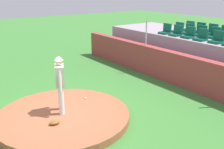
# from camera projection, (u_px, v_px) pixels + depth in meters

# --- Properties ---
(ground_plane) EXTENTS (60.00, 60.00, 0.00)m
(ground_plane) POSITION_uv_depth(u_px,v_px,m) (63.00, 120.00, 8.23)
(ground_plane) COLOR #3A7A32
(pitchers_mound) EXTENTS (4.12, 4.12, 0.22)m
(pitchers_mound) POSITION_uv_depth(u_px,v_px,m) (63.00, 116.00, 8.20)
(pitchers_mound) COLOR #9A583A
(pitchers_mound) RESTS_ON ground_plane
(pitcher) EXTENTS (0.77, 0.44, 1.80)m
(pitcher) POSITION_uv_depth(u_px,v_px,m) (60.00, 80.00, 7.95)
(pitcher) COLOR white
(pitcher) RESTS_ON pitchers_mound
(baseball) EXTENTS (0.07, 0.07, 0.07)m
(baseball) POSITION_uv_depth(u_px,v_px,m) (85.00, 98.00, 9.19)
(baseball) COLOR white
(baseball) RESTS_ON pitchers_mound
(fielding_glove) EXTENTS (0.24, 0.32, 0.11)m
(fielding_glove) POSITION_uv_depth(u_px,v_px,m) (54.00, 123.00, 7.48)
(fielding_glove) COLOR brown
(fielding_glove) RESTS_ON pitchers_mound
(brick_barrier) EXTENTS (13.45, 0.40, 1.34)m
(brick_barrier) POSITION_uv_depth(u_px,v_px,m) (180.00, 69.00, 11.00)
(brick_barrier) COLOR #993A39
(brick_barrier) RESTS_ON ground_plane
(fence_post_left) EXTENTS (0.06, 0.06, 1.17)m
(fence_post_left) POSITION_uv_depth(u_px,v_px,m) (146.00, 33.00, 12.24)
(fence_post_left) COLOR silver
(fence_post_left) RESTS_ON brick_barrier
(bleacher_platform) EXTENTS (11.73, 3.23, 1.76)m
(bleacher_platform) POSITION_uv_depth(u_px,v_px,m) (214.00, 56.00, 12.26)
(bleacher_platform) COLOR #9A8B99
(bleacher_platform) RESTS_ON ground_plane
(stadium_chair_0) EXTENTS (0.48, 0.44, 0.50)m
(stadium_chair_0) POSITION_uv_depth(u_px,v_px,m) (166.00, 31.00, 12.95)
(stadium_chair_0) COLOR #0F5741
(stadium_chair_0) RESTS_ON bleacher_platform
(stadium_chair_1) EXTENTS (0.48, 0.44, 0.50)m
(stadium_chair_1) POSITION_uv_depth(u_px,v_px,m) (176.00, 32.00, 12.42)
(stadium_chair_1) COLOR #0F5741
(stadium_chair_1) RESTS_ON bleacher_platform
(stadium_chair_2) EXTENTS (0.48, 0.44, 0.50)m
(stadium_chair_2) POSITION_uv_depth(u_px,v_px,m) (189.00, 34.00, 11.89)
(stadium_chair_2) COLOR #0F5741
(stadium_chair_2) RESTS_ON bleacher_platform
(stadium_chair_3) EXTENTS (0.48, 0.44, 0.50)m
(stadium_chair_3) POSITION_uv_depth(u_px,v_px,m) (201.00, 37.00, 11.32)
(stadium_chair_3) COLOR #0F5741
(stadium_chair_3) RESTS_ON bleacher_platform
(stadium_chair_4) EXTENTS (0.48, 0.44, 0.50)m
(stadium_chair_4) POSITION_uv_depth(u_px,v_px,m) (217.00, 39.00, 10.79)
(stadium_chair_4) COLOR #0F5741
(stadium_chair_4) RESTS_ON bleacher_platform
(stadium_chair_7) EXTENTS (0.48, 0.44, 0.50)m
(stadium_chair_7) POSITION_uv_depth(u_px,v_px,m) (178.00, 29.00, 13.42)
(stadium_chair_7) COLOR #0F5741
(stadium_chair_7) RESTS_ON bleacher_platform
(stadium_chair_8) EXTENTS (0.48, 0.44, 0.50)m
(stadium_chair_8) POSITION_uv_depth(u_px,v_px,m) (189.00, 31.00, 12.86)
(stadium_chair_8) COLOR #0F5741
(stadium_chair_8) RESTS_ON bleacher_platform
(stadium_chair_9) EXTENTS (0.48, 0.44, 0.50)m
(stadium_chair_9) POSITION_uv_depth(u_px,v_px,m) (201.00, 33.00, 12.34)
(stadium_chair_9) COLOR #0F5741
(stadium_chair_9) RESTS_ON bleacher_platform
(stadium_chair_10) EXTENTS (0.48, 0.44, 0.50)m
(stadium_chair_10) POSITION_uv_depth(u_px,v_px,m) (214.00, 35.00, 11.83)
(stadium_chair_10) COLOR #0F5741
(stadium_chair_10) RESTS_ON bleacher_platform
(stadium_chair_14) EXTENTS (0.48, 0.44, 0.50)m
(stadium_chair_14) POSITION_uv_depth(u_px,v_px,m) (189.00, 28.00, 13.89)
(stadium_chair_14) COLOR #0F5741
(stadium_chair_14) RESTS_ON bleacher_platform
(stadium_chair_15) EXTENTS (0.48, 0.44, 0.50)m
(stadium_chair_15) POSITION_uv_depth(u_px,v_px,m) (200.00, 29.00, 13.34)
(stadium_chair_15) COLOR #0F5741
(stadium_chair_15) RESTS_ON bleacher_platform
(stadium_chair_16) EXTENTS (0.48, 0.44, 0.50)m
(stadium_chair_16) POSITION_uv_depth(u_px,v_px,m) (212.00, 31.00, 12.83)
(stadium_chair_16) COLOR #0F5741
(stadium_chair_16) RESTS_ON bleacher_platform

